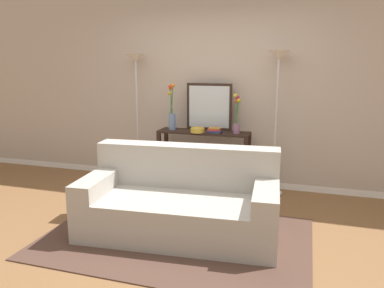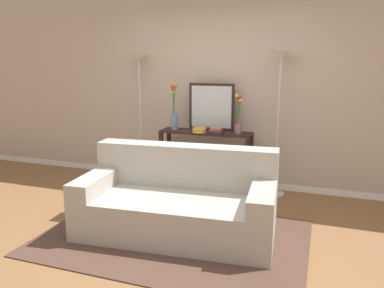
# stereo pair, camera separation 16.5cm
# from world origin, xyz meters

# --- Properties ---
(ground_plane) EXTENTS (16.00, 16.00, 0.02)m
(ground_plane) POSITION_xyz_m (0.00, 0.00, -0.01)
(ground_plane) COLOR brown
(back_wall) EXTENTS (12.00, 0.15, 2.92)m
(back_wall) POSITION_xyz_m (0.00, 1.91, 1.46)
(back_wall) COLOR white
(back_wall) RESTS_ON ground
(area_rug) EXTENTS (2.66, 1.75, 0.01)m
(area_rug) POSITION_xyz_m (0.07, -0.03, 0.01)
(area_rug) COLOR #51382D
(area_rug) RESTS_ON ground
(couch) EXTENTS (2.06, 1.11, 0.88)m
(couch) POSITION_xyz_m (0.06, 0.13, 0.31)
(couch) COLOR #ADA89E
(couch) RESTS_ON ground
(console_table) EXTENTS (1.27, 0.34, 0.82)m
(console_table) POSITION_xyz_m (-0.09, 1.56, 0.56)
(console_table) COLOR black
(console_table) RESTS_ON ground
(floor_lamp_left) EXTENTS (0.28, 0.28, 1.87)m
(floor_lamp_left) POSITION_xyz_m (-1.12, 1.62, 1.47)
(floor_lamp_left) COLOR silver
(floor_lamp_left) RESTS_ON ground
(floor_lamp_right) EXTENTS (0.28, 0.28, 1.90)m
(floor_lamp_right) POSITION_xyz_m (0.88, 1.62, 1.50)
(floor_lamp_right) COLOR silver
(floor_lamp_right) RESTS_ON ground
(wall_mirror) EXTENTS (0.64, 0.02, 0.65)m
(wall_mirror) POSITION_xyz_m (-0.05, 1.70, 1.15)
(wall_mirror) COLOR black
(wall_mirror) RESTS_ON console_table
(vase_tall_flowers) EXTENTS (0.11, 0.12, 0.65)m
(vase_tall_flowers) POSITION_xyz_m (-0.55, 1.55, 1.08)
(vase_tall_flowers) COLOR #6B84AD
(vase_tall_flowers) RESTS_ON console_table
(vase_short_flowers) EXTENTS (0.10, 0.12, 0.54)m
(vase_short_flowers) POSITION_xyz_m (0.37, 1.55, 1.08)
(vase_short_flowers) COLOR gray
(vase_short_flowers) RESTS_ON console_table
(fruit_bowl) EXTENTS (0.20, 0.20, 0.06)m
(fruit_bowl) POSITION_xyz_m (-0.15, 1.46, 0.86)
(fruit_bowl) COLOR gold
(fruit_bowl) RESTS_ON console_table
(book_stack) EXTENTS (0.20, 0.15, 0.08)m
(book_stack) POSITION_xyz_m (0.09, 1.46, 0.86)
(book_stack) COLOR #2D2D33
(book_stack) RESTS_ON console_table
(book_row_under_console) EXTENTS (0.35, 0.18, 0.13)m
(book_row_under_console) POSITION_xyz_m (-0.44, 1.56, 0.06)
(book_row_under_console) COLOR silver
(book_row_under_console) RESTS_ON ground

